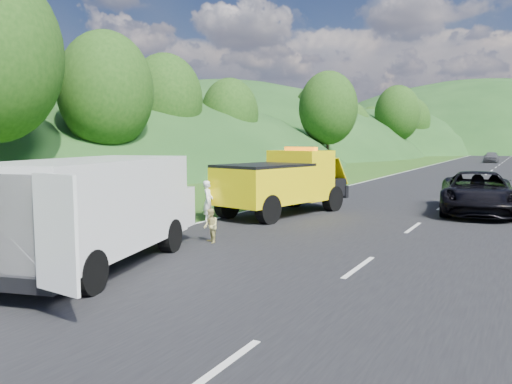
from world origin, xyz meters
The scene contains 13 objects.
ground centered at (0.00, 0.00, 0.00)m, with size 320.00×320.00×0.00m, color #38661E.
road_surface centered at (3.00, 40.00, 0.01)m, with size 14.00×200.00×0.02m, color black.
tree_line_left centered at (-19.00, 60.00, 0.00)m, with size 14.00×140.00×14.00m, color #2F5619, non-canonical shape.
tow_truck centered at (-2.20, 4.67, 1.31)m, with size 3.48×6.56×2.68m.
white_van centered at (-2.39, -4.84, 1.43)m, with size 4.79×7.66×2.53m.
woman centered at (-3.79, 1.72, 0.00)m, with size 0.54×0.40×1.49m, color silver.
child centered at (-1.58, -1.37, 0.00)m, with size 0.48×0.37×0.99m, color tan.
worker centered at (-1.42, -6.05, 0.00)m, with size 1.01×0.58×1.56m, color black.
suitcase centered at (-5.33, 0.27, 0.26)m, with size 0.33×0.18×0.53m, color #68604E.
spare_tire centered at (-1.92, -6.52, 0.00)m, with size 0.71×0.71×0.20m, color black.
passing_suv centered at (4.54, 8.69, 0.00)m, with size 2.79×6.04×1.68m, color black.
dist_car_a centered at (1.65, 58.70, 0.00)m, with size 1.68×4.19×1.43m, color #48484D.
dist_car_c centered at (2.13, 95.45, 0.00)m, with size 2.14×5.27×1.53m, color #9C4E52.
Camera 1 is at (6.42, -13.09, 2.98)m, focal length 35.00 mm.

